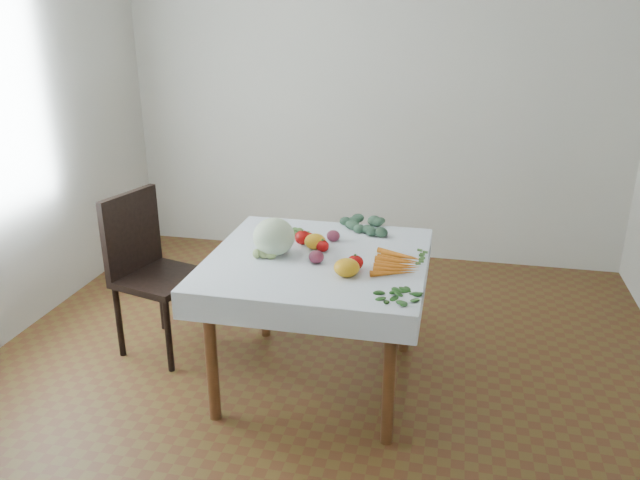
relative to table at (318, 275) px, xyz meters
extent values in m
plane|color=brown|center=(0.00, 0.00, -0.65)|extent=(4.00, 4.00, 0.00)
cube|color=silver|center=(0.00, 2.00, 0.70)|extent=(4.00, 0.04, 2.70)
cube|color=brown|center=(0.00, 0.00, 0.08)|extent=(1.00, 1.00, 0.04)
cylinder|color=brown|center=(-0.44, -0.44, -0.30)|extent=(0.06, 0.06, 0.71)
cylinder|color=brown|center=(0.44, -0.44, -0.30)|extent=(0.06, 0.06, 0.71)
cylinder|color=brown|center=(-0.44, 0.44, -0.30)|extent=(0.06, 0.06, 0.71)
cylinder|color=brown|center=(0.44, 0.44, -0.30)|extent=(0.06, 0.06, 0.71)
cube|color=white|center=(0.00, 0.00, 0.10)|extent=(1.12, 1.12, 0.01)
cube|color=black|center=(-0.98, 0.15, -0.18)|extent=(0.54, 0.54, 0.04)
cube|color=black|center=(-1.18, 0.20, 0.08)|extent=(0.15, 0.43, 0.48)
cylinder|color=black|center=(-1.21, 0.02, -0.43)|extent=(0.04, 0.04, 0.45)
cylinder|color=black|center=(-0.85, -0.08, -0.43)|extent=(0.04, 0.04, 0.45)
cylinder|color=black|center=(-1.12, 0.38, -0.43)|extent=(0.04, 0.04, 0.45)
cylinder|color=black|center=(-0.75, 0.28, -0.43)|extent=(0.04, 0.04, 0.45)
ellipsoid|color=beige|center=(-0.23, -0.02, 0.20)|extent=(0.28, 0.28, 0.20)
ellipsoid|color=#AE0B0B|center=(0.01, 0.08, 0.13)|extent=(0.09, 0.09, 0.06)
ellipsoid|color=#AE0B0B|center=(-0.09, 0.18, 0.13)|extent=(0.08, 0.08, 0.06)
ellipsoid|color=#AE0B0B|center=(-0.12, 0.16, 0.14)|extent=(0.10, 0.10, 0.08)
ellipsoid|color=#AE0B0B|center=(0.22, -0.12, 0.14)|extent=(0.09, 0.09, 0.07)
ellipsoid|color=gold|center=(-0.04, 0.11, 0.14)|extent=(0.16, 0.16, 0.08)
ellipsoid|color=gold|center=(0.19, -0.21, 0.15)|extent=(0.17, 0.17, 0.09)
ellipsoid|color=#581932|center=(0.03, 0.24, 0.13)|extent=(0.09, 0.09, 0.06)
ellipsoid|color=#581932|center=(0.01, -0.08, 0.14)|extent=(0.08, 0.08, 0.07)
ellipsoid|color=#C1DD80|center=(-0.24, -0.10, 0.12)|extent=(0.04, 0.04, 0.04)
ellipsoid|color=#C1DD80|center=(-0.27, -0.10, 0.12)|extent=(0.04, 0.04, 0.04)
ellipsoid|color=#C1DD80|center=(-0.24, -0.12, 0.12)|extent=(0.04, 0.04, 0.04)
ellipsoid|color=#C1DD80|center=(-0.24, -0.08, 0.12)|extent=(0.04, 0.04, 0.04)
ellipsoid|color=#C1DD80|center=(-0.29, -0.12, 0.12)|extent=(0.04, 0.04, 0.04)
ellipsoid|color=#C1DD80|center=(-0.19, -0.11, 0.12)|extent=(0.04, 0.04, 0.04)
cone|color=orange|center=(0.42, 0.09, 0.12)|extent=(0.23, 0.10, 0.03)
cone|color=orange|center=(0.42, 0.05, 0.12)|extent=(0.23, 0.08, 0.03)
cone|color=orange|center=(0.42, 0.02, 0.12)|extent=(0.23, 0.07, 0.03)
cone|color=orange|center=(0.42, -0.02, 0.12)|extent=(0.23, 0.05, 0.03)
cone|color=orange|center=(0.42, -0.06, 0.12)|extent=(0.23, 0.04, 0.03)
cone|color=orange|center=(0.42, -0.09, 0.12)|extent=(0.23, 0.06, 0.03)
cone|color=orange|center=(0.42, -0.13, 0.12)|extent=(0.23, 0.08, 0.03)
cone|color=orange|center=(0.42, -0.17, 0.12)|extent=(0.23, 0.10, 0.03)
ellipsoid|color=#355842|center=(0.19, 0.46, 0.12)|extent=(0.07, 0.07, 0.04)
ellipsoid|color=#355842|center=(0.15, 0.49, 0.12)|extent=(0.07, 0.07, 0.04)
ellipsoid|color=#355842|center=(0.16, 0.43, 0.12)|extent=(0.07, 0.07, 0.04)
ellipsoid|color=#355842|center=(0.22, 0.50, 0.12)|extent=(0.07, 0.07, 0.04)
ellipsoid|color=#355842|center=(0.10, 0.47, 0.12)|extent=(0.07, 0.07, 0.04)
ellipsoid|color=#355842|center=(0.23, 0.42, 0.12)|extent=(0.07, 0.07, 0.04)
ellipsoid|color=#355842|center=(0.17, 0.55, 0.12)|extent=(0.07, 0.07, 0.04)
ellipsoid|color=#355842|center=(0.10, 0.40, 0.12)|extent=(0.07, 0.07, 0.04)
ellipsoid|color=#355842|center=(0.29, 0.48, 0.12)|extent=(0.07, 0.07, 0.04)
ellipsoid|color=#355842|center=(0.06, 0.53, 0.12)|extent=(0.07, 0.07, 0.04)
ellipsoid|color=#355842|center=(0.20, 0.35, 0.12)|extent=(0.07, 0.07, 0.04)
ellipsoid|color=#355842|center=(0.25, 0.58, 0.12)|extent=(0.07, 0.07, 0.04)
ellipsoid|color=#194816|center=(0.47, -0.40, 0.11)|extent=(0.05, 0.03, 0.01)
ellipsoid|color=#194816|center=(0.44, -0.38, 0.11)|extent=(0.05, 0.03, 0.01)
ellipsoid|color=#194816|center=(0.45, -0.42, 0.11)|extent=(0.05, 0.03, 0.01)
ellipsoid|color=#194816|center=(0.48, -0.38, 0.11)|extent=(0.05, 0.03, 0.01)
ellipsoid|color=#194816|center=(0.41, -0.40, 0.11)|extent=(0.05, 0.03, 0.01)
ellipsoid|color=#194816|center=(0.48, -0.43, 0.11)|extent=(0.05, 0.03, 0.01)
ellipsoid|color=#194816|center=(0.45, -0.36, 0.11)|extent=(0.05, 0.03, 0.01)
ellipsoid|color=#194816|center=(0.41, -0.44, 0.11)|extent=(0.05, 0.03, 0.01)
ellipsoid|color=#194816|center=(0.52, -0.39, 0.11)|extent=(0.05, 0.03, 0.01)
ellipsoid|color=#194816|center=(0.39, -0.37, 0.11)|extent=(0.05, 0.03, 0.01)
ellipsoid|color=#194816|center=(0.47, -0.46, 0.11)|extent=(0.05, 0.03, 0.01)
ellipsoid|color=#194816|center=(0.49, -0.34, 0.11)|extent=(0.05, 0.03, 0.01)
ellipsoid|color=#194816|center=(0.37, -0.42, 0.11)|extent=(0.05, 0.03, 0.01)
ellipsoid|color=#194816|center=(0.54, -0.43, 0.11)|extent=(0.05, 0.03, 0.01)
ellipsoid|color=#194816|center=(0.41, -0.32, 0.11)|extent=(0.05, 0.03, 0.01)
ellipsoid|color=#194816|center=(0.41, -0.48, 0.11)|extent=(0.05, 0.03, 0.01)
ellipsoid|color=#457435|center=(-0.26, 0.27, 0.11)|extent=(0.05, 0.05, 0.02)
ellipsoid|color=#457435|center=(-0.28, 0.29, 0.11)|extent=(0.05, 0.05, 0.02)
ellipsoid|color=#457435|center=(-0.28, 0.25, 0.11)|extent=(0.05, 0.05, 0.02)
ellipsoid|color=#457435|center=(-0.24, 0.29, 0.11)|extent=(0.05, 0.05, 0.02)
ellipsoid|color=#457435|center=(-0.32, 0.27, 0.11)|extent=(0.05, 0.05, 0.02)
ellipsoid|color=#457435|center=(-0.24, 0.24, 0.11)|extent=(0.05, 0.05, 0.02)
ellipsoid|color=#457435|center=(-0.27, 0.32, 0.11)|extent=(0.05, 0.05, 0.02)
ellipsoid|color=#457435|center=(-0.32, 0.23, 0.11)|extent=(0.05, 0.05, 0.02)
ellipsoid|color=#457435|center=(-0.20, 0.27, 0.11)|extent=(0.05, 0.05, 0.02)
ellipsoid|color=#457435|center=(-0.33, 0.31, 0.11)|extent=(0.05, 0.05, 0.02)
ellipsoid|color=#457435|center=(-0.26, 0.20, 0.11)|extent=(0.05, 0.05, 0.02)
ellipsoid|color=#457435|center=(-0.22, 0.33, 0.11)|extent=(0.05, 0.05, 0.02)
ellipsoid|color=#457435|center=(-0.37, 0.25, 0.11)|extent=(0.05, 0.05, 0.02)
camera|label=1|loc=(0.66, -2.94, 1.33)|focal=35.00mm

